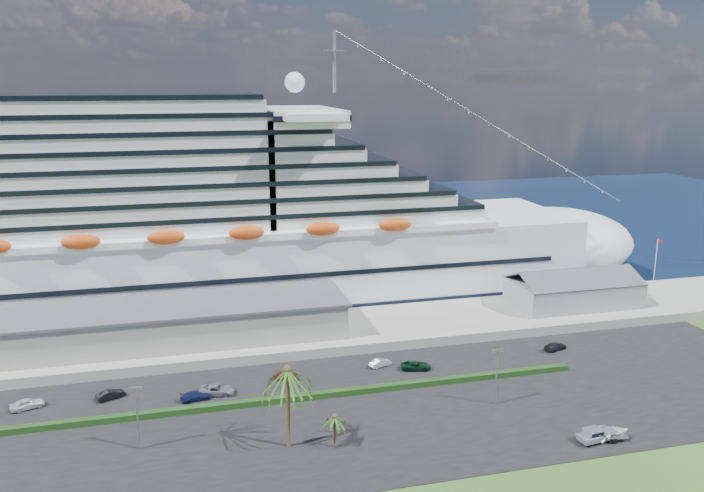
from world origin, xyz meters
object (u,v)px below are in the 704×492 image
object	(u,v)px
cruise_ship	(180,225)
parked_car_3	(196,396)
pickup_truck	(597,435)
boat_trailer	(608,432)

from	to	relation	value
cruise_ship	parked_car_3	distance (m)	46.97
pickup_truck	cruise_ship	bearing A→B (deg)	125.70
parked_car_3	pickup_truck	world-z (taller)	pickup_truck
pickup_truck	boat_trailer	distance (m)	1.56
parked_car_3	boat_trailer	world-z (taller)	boat_trailer
pickup_truck	boat_trailer	size ratio (longest dim) A/B	0.83
boat_trailer	pickup_truck	bearing A→B (deg)	176.52
boat_trailer	parked_car_3	bearing A→B (deg)	153.89
cruise_ship	parked_car_3	size ratio (longest dim) A/B	43.30
cruise_ship	pickup_truck	bearing A→B (deg)	-54.30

